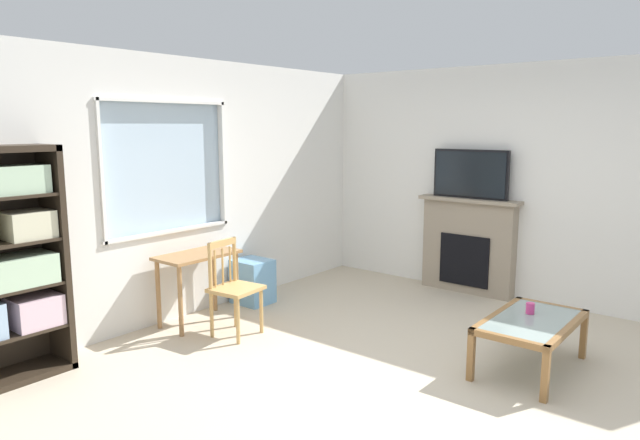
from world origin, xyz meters
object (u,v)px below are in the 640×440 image
object	(u,v)px
plastic_drawer_unit	(253,281)
tv	(470,174)
wooden_chair	(233,287)
fireplace	(468,245)
sippy_cup	(530,308)
coffee_table	(531,326)
desk_under_window	(198,266)

from	to	relation	value
plastic_drawer_unit	tv	xyz separation A→B (m)	(1.88, -1.68, 1.16)
wooden_chair	fireplace	world-z (taller)	fireplace
wooden_chair	sippy_cup	distance (m)	2.63
wooden_chair	tv	xyz separation A→B (m)	(2.69, -1.11, 0.94)
wooden_chair	coffee_table	xyz separation A→B (m)	(0.97, -2.45, -0.10)
fireplace	desk_under_window	bearing A→B (deg)	148.93
fireplace	sippy_cup	world-z (taller)	fireplace
tv	sippy_cup	size ratio (longest dim) A/B	10.01
wooden_chair	tv	distance (m)	3.06
desk_under_window	tv	xyz separation A→B (m)	(2.68, -1.63, 0.83)
sippy_cup	tv	bearing A→B (deg)	38.87
tv	coffee_table	world-z (taller)	tv
wooden_chair	plastic_drawer_unit	distance (m)	1.01
sippy_cup	desk_under_window	bearing A→B (deg)	110.51
wooden_chair	plastic_drawer_unit	world-z (taller)	wooden_chair
tv	coffee_table	bearing A→B (deg)	-142.02
tv	desk_under_window	bearing A→B (deg)	148.76
plastic_drawer_unit	coffee_table	size ratio (longest dim) A/B	0.46
wooden_chair	plastic_drawer_unit	size ratio (longest dim) A/B	1.84
plastic_drawer_unit	fireplace	xyz separation A→B (m)	(1.90, -1.68, 0.32)
coffee_table	sippy_cup	bearing A→B (deg)	24.47
desk_under_window	sippy_cup	xyz separation A→B (m)	(1.09, -2.91, -0.11)
fireplace	plastic_drawer_unit	bearing A→B (deg)	138.61
fireplace	tv	size ratio (longest dim) A/B	1.33
wooden_chair	coffee_table	bearing A→B (deg)	-68.39
desk_under_window	sippy_cup	world-z (taller)	desk_under_window
plastic_drawer_unit	sippy_cup	size ratio (longest dim) A/B	5.44
wooden_chair	sippy_cup	size ratio (longest dim) A/B	10.00
desk_under_window	fireplace	size ratio (longest dim) A/B	0.68
fireplace	sippy_cup	bearing A→B (deg)	-141.45
tv	plastic_drawer_unit	bearing A→B (deg)	138.34
coffee_table	plastic_drawer_unit	bearing A→B (deg)	93.19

